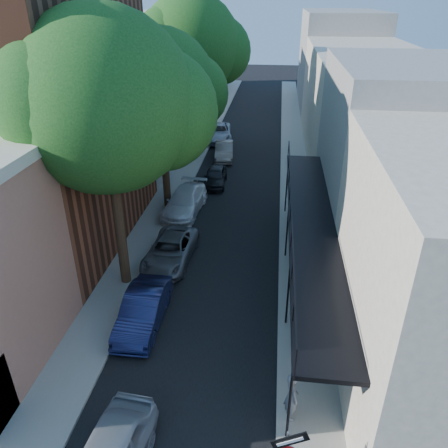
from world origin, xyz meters
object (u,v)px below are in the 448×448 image
(parked_car_d, at_px, (185,202))
(parked_car_e, at_px, (215,176))
(parked_car_g, at_px, (218,132))
(oak_far, at_px, (198,46))
(oak_mid, at_px, (168,88))
(parked_car_c, at_px, (170,251))
(pedestrian, at_px, (292,396))
(oak_near, at_px, (118,105))
(parked_car_b, at_px, (143,310))
(parked_car_f, at_px, (224,151))

(parked_car_d, xyz_separation_m, parked_car_e, (1.20, 4.43, -0.08))
(parked_car_g, bearing_deg, oak_far, -106.90)
(oak_mid, relative_size, parked_car_d, 2.16)
(parked_car_c, bearing_deg, parked_car_g, 93.91)
(oak_mid, xyz_separation_m, pedestrian, (6.82, -14.54, -6.07))
(oak_near, height_order, parked_car_b, oak_near)
(oak_far, xyz_separation_m, parked_car_e, (1.95, -5.43, -7.66))
(parked_car_d, height_order, parked_car_g, parked_car_g)
(parked_car_b, relative_size, parked_car_f, 1.04)
(parked_car_b, bearing_deg, pedestrian, -33.97)
(oak_near, xyz_separation_m, parked_car_b, (1.14, -2.84, -7.20))
(parked_car_c, bearing_deg, oak_near, -121.18)
(oak_near, bearing_deg, oak_far, 89.96)
(parked_car_d, distance_m, parked_car_g, 14.65)
(oak_far, height_order, parked_car_f, oak_far)
(parked_car_f, distance_m, parked_car_g, 4.93)
(oak_near, height_order, parked_car_g, oak_near)
(parked_car_c, bearing_deg, oak_far, 97.12)
(parked_car_d, bearing_deg, pedestrian, -61.61)
(oak_mid, bearing_deg, parked_car_g, 86.54)
(oak_near, relative_size, pedestrian, 6.63)
(oak_near, bearing_deg, parked_car_g, 87.94)
(oak_near, distance_m, parked_car_g, 22.95)
(parked_car_d, distance_m, parked_car_f, 9.91)
(oak_far, height_order, parked_car_e, oak_far)
(parked_car_f, bearing_deg, parked_car_c, -98.65)
(parked_car_e, bearing_deg, oak_far, 108.01)
(parked_car_b, height_order, pedestrian, pedestrian)
(oak_near, height_order, parked_car_f, oak_near)
(oak_mid, height_order, pedestrian, oak_mid)
(parked_car_e, xyz_separation_m, pedestrian, (4.80, -18.15, 0.38))
(parked_car_d, xyz_separation_m, pedestrian, (6.00, -13.72, 0.30))
(parked_car_c, bearing_deg, oak_mid, 103.75)
(oak_far, distance_m, parked_car_f, 7.84)
(oak_far, bearing_deg, parked_car_b, -86.74)
(oak_far, xyz_separation_m, parked_car_g, (0.77, 4.78, -7.55))
(oak_mid, xyz_separation_m, parked_car_c, (1.21, -6.26, -6.44))
(oak_far, bearing_deg, parked_car_c, -85.73)
(parked_car_e, relative_size, parked_car_g, 0.70)
(oak_near, distance_m, parked_car_b, 7.83)
(parked_car_c, height_order, parked_car_f, parked_car_f)
(parked_car_e, bearing_deg, parked_car_b, -95.05)
(parked_car_e, bearing_deg, oak_mid, -121.01)
(parked_car_b, xyz_separation_m, parked_car_c, (0.01, 4.55, -0.06))
(parked_car_c, height_order, parked_car_g, parked_car_g)
(oak_near, xyz_separation_m, parked_car_g, (0.78, 21.79, -7.17))
(parked_car_g, bearing_deg, parked_car_c, -96.68)
(oak_mid, xyz_separation_m, parked_car_d, (0.82, -0.83, -6.37))
(parked_car_b, xyz_separation_m, parked_car_f, (0.77, 19.83, -0.03))
(parked_car_b, xyz_separation_m, parked_car_g, (-0.36, 24.63, 0.03))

